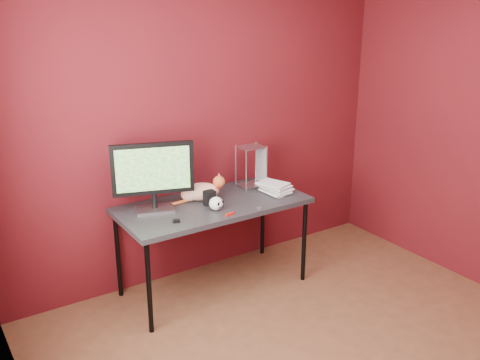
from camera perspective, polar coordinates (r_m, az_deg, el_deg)
room at (r=3.06m, az=12.45°, el=2.59°), size 3.52×3.52×2.61m
desk at (r=4.24m, az=-2.90°, el=-3.09°), size 1.50×0.70×0.75m
monitor at (r=4.02m, az=-9.26°, el=0.70°), size 0.59×0.27×0.53m
cat at (r=4.27m, az=-4.18°, el=-1.22°), size 0.44×0.25×0.21m
skull_mug at (r=4.06m, az=-2.55°, el=-2.52°), size 0.11×0.11×0.10m
speaker at (r=4.17m, az=-3.26°, el=-1.96°), size 0.10×0.10×0.11m
book_stack at (r=4.26m, az=3.03°, el=4.54°), size 0.25×0.29×0.96m
wire_rack at (r=4.55m, az=1.19°, el=1.50°), size 0.22×0.18×0.36m
pocket_knife at (r=3.98m, az=-1.08°, el=-3.67°), size 0.08×0.04×0.02m
black_gadget at (r=3.88m, az=-6.81°, el=-4.36°), size 0.06×0.04×0.02m
washer at (r=4.12m, az=2.08°, el=-2.98°), size 0.04×0.04×0.00m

